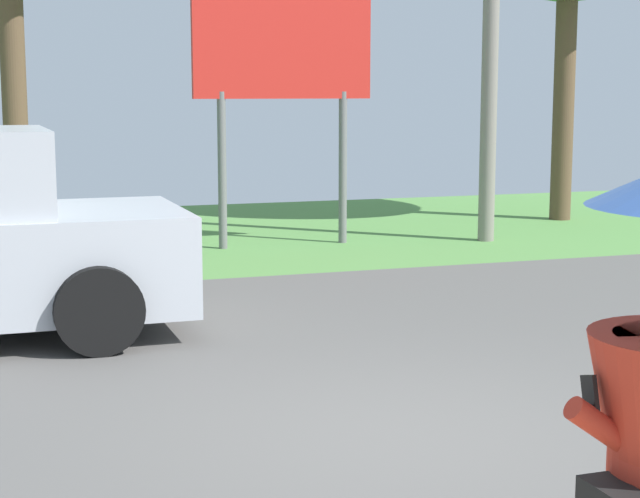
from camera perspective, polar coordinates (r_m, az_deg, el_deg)
ground_plane at (r=9.53m, az=-2.46°, el=-5.10°), size 40.00×22.00×0.20m
roadside_billboard at (r=14.93m, az=-2.03°, el=9.92°), size 2.60×0.12×3.50m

